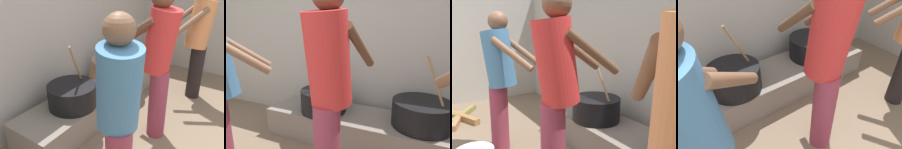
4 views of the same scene
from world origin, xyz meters
The scene contains 6 objects.
block_enclosure_rear centered at (0.00, 2.44, 1.06)m, with size 5.72×0.20×2.12m, color #ADA8A0.
hearth_ledge centered at (0.55, 1.92, 0.17)m, with size 2.44×0.60×0.34m, color slate.
cooking_pot_main centered at (1.10, 1.94, 0.48)m, with size 0.59×0.59×0.72m.
cooking_pot_secondary centered at (0.00, 1.88, 0.47)m, with size 0.55×0.55×0.72m.
cook_in_blue_shirt centered at (-0.52, 0.93, 0.89)m, with size 0.70×0.68×1.56m.
cook_in_red_shirt centered at (0.47, 1.08, 0.95)m, with size 0.38×0.71×1.66m.
Camera 4 is at (-0.49, 0.20, 1.71)m, focal length 32.15 mm.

